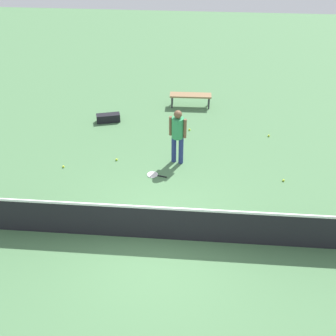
{
  "coord_description": "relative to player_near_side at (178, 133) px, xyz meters",
  "views": [
    {
      "loc": [
        -0.85,
        7.02,
        7.0
      ],
      "look_at": [
        -0.14,
        -1.61,
        0.9
      ],
      "focal_mm": 44.68,
      "sensor_mm": 36.0,
      "label": 1
    }
  ],
  "objects": [
    {
      "name": "tennis_ball_baseline",
      "position": [
        -3.01,
        0.71,
        -0.98
      ],
      "size": [
        0.07,
        0.07,
        0.07
      ],
      "primitive_type": "sphere",
      "color": "#C6E033",
      "rests_on": "ground_plane"
    },
    {
      "name": "equipment_bag",
      "position": [
        2.56,
        -2.28,
        -0.87
      ],
      "size": [
        0.85,
        0.49,
        0.28
      ],
      "color": "black",
      "rests_on": "ground_plane"
    },
    {
      "name": "tennis_ball_stray_right",
      "position": [
        1.81,
        0.07,
        -0.98
      ],
      "size": [
        0.07,
        0.07,
        0.07
      ],
      "primitive_type": "sphere",
      "color": "#C6E033",
      "rests_on": "ground_plane"
    },
    {
      "name": "courtside_bench",
      "position": [
        -0.25,
        -3.66,
        -0.59
      ],
      "size": [
        1.51,
        0.43,
        0.48
      ],
      "color": "olive",
      "rests_on": "ground_plane"
    },
    {
      "name": "tennis_racket_near_player",
      "position": [
        0.63,
        0.72,
        -1.0
      ],
      "size": [
        0.61,
        0.38,
        0.03
      ],
      "color": "white",
      "rests_on": "ground_plane"
    },
    {
      "name": "player_near_side",
      "position": [
        0.0,
        0.0,
        0.0
      ],
      "size": [
        0.52,
        0.42,
        1.7
      ],
      "color": "navy",
      "rests_on": "ground_plane"
    },
    {
      "name": "ground_plane",
      "position": [
        0.28,
        3.22,
        -1.01
      ],
      "size": [
        40.0,
        40.0,
        0.0
      ],
      "primitive_type": "plane",
      "color": "#4C7A4C"
    },
    {
      "name": "tennis_ball_by_net",
      "position": [
        3.29,
        0.56,
        -0.98
      ],
      "size": [
        0.07,
        0.07,
        0.07
      ],
      "primitive_type": "sphere",
      "color": "#C6E033",
      "rests_on": "ground_plane"
    },
    {
      "name": "tennis_ball_near_player",
      "position": [
        0.3,
        2.71,
        -0.98
      ],
      "size": [
        0.07,
        0.07,
        0.07
      ],
      "primitive_type": "sphere",
      "color": "#C6E033",
      "rests_on": "ground_plane"
    },
    {
      "name": "tennis_ball_midcourt",
      "position": [
        -0.29,
        -1.9,
        -0.98
      ],
      "size": [
        0.07,
        0.07,
        0.07
      ],
      "primitive_type": "sphere",
      "color": "#C6E033",
      "rests_on": "ground_plane"
    },
    {
      "name": "tennis_ball_stray_left",
      "position": [
        -2.88,
        -1.71,
        -0.98
      ],
      "size": [
        0.07,
        0.07,
        0.07
      ],
      "primitive_type": "sphere",
      "color": "#C6E033",
      "rests_on": "ground_plane"
    },
    {
      "name": "court_net",
      "position": [
        0.28,
        3.22,
        -0.51
      ],
      "size": [
        10.09,
        0.09,
        1.07
      ],
      "color": "#4C4C51",
      "rests_on": "ground_plane"
    }
  ]
}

